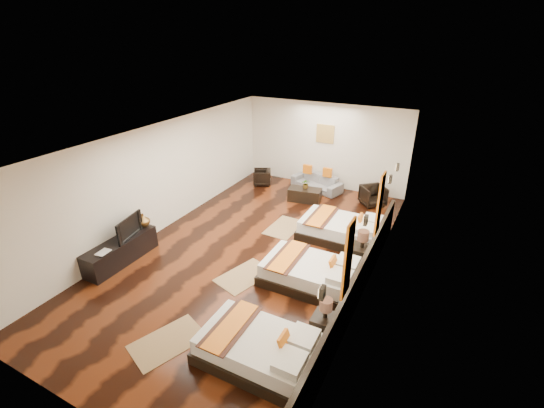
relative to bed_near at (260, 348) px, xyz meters
The scene contains 30 objects.
floor 3.31m from the bed_near, 120.89° to the left, with size 5.50×9.50×0.01m, color black.
ceiling 4.17m from the bed_near, 120.89° to the left, with size 5.50×9.50×0.01m, color white.
back_wall 7.85m from the bed_near, 102.60° to the left, with size 5.50×0.01×2.80m, color silver.
left_wall 5.39m from the bed_near, 147.49° to the left, with size 0.01×9.50×2.80m, color silver.
right_wall 3.23m from the bed_near, 69.56° to the left, with size 0.01×9.50×2.80m, color silver.
headboard_panel 2.28m from the bed_near, 63.45° to the left, with size 0.08×6.60×0.90m, color black.
bed_near is the anchor object (origin of this frame).
bed_mid 2.25m from the bed_near, 89.97° to the left, with size 2.01×1.26×0.77m.
bed_far 4.34m from the bed_near, 89.98° to the left, with size 2.06×1.29×0.78m.
nightstand_a 1.19m from the bed_near, 51.04° to the left, with size 0.42×0.42×0.82m.
nightstand_b 3.41m from the bed_near, 77.29° to the left, with size 0.46×0.46×0.92m.
jute_mat_near 1.66m from the bed_near, 166.41° to the right, with size 0.75×1.20×0.01m, color #94734B.
jute_mat_mid 2.31m from the bed_near, 127.16° to the left, with size 0.75×1.20×0.01m, color #94734B.
jute_mat_far 4.49m from the bed_near, 110.24° to the left, with size 0.75×1.20×0.01m, color #94734B.
tv_console 4.32m from the bed_near, 166.07° to the left, with size 0.50×1.80×0.55m, color black.
tv 4.37m from the bed_near, 163.00° to the left, with size 0.89×0.12×0.51m, color black.
book 4.24m from the bed_near, behind, with size 0.22×0.29×0.03m, color black.
figurine 4.59m from the bed_near, 156.57° to the left, with size 0.31×0.31×0.33m, color brown.
sofa 7.34m from the bed_near, 103.69° to the left, with size 1.73×0.68×0.51m, color slate.
armchair_left 7.58m from the bed_near, 118.19° to the left, with size 0.57×0.59×0.53m, color black.
armchair_right 6.74m from the bed_near, 88.03° to the left, with size 0.65×0.67×0.61m, color black.
coffee_table 6.32m from the bed_near, 105.94° to the left, with size 1.00×0.50×0.40m, color black.
table_plant 6.39m from the bed_near, 105.77° to the left, with size 0.27×0.23×0.30m, color #2A591D.
orange_panel_a 2.01m from the bed_near, 42.00° to the left, with size 0.04×0.40×1.30m, color #D86014.
orange_panel_b 3.60m from the bed_near, 71.71° to the left, with size 0.04×0.40×1.30m, color #D86014.
sconce_near 1.90m from the bed_near, ahead, with size 0.07×0.12×0.18m.
sconce_mid 2.78m from the bed_near, 63.57° to the left, with size 0.07×0.12×0.18m.
sconce_far 4.64m from the bed_near, 76.58° to the left, with size 0.07×0.12×0.18m.
sconce_lounge 5.47m from the bed_near, 78.86° to the left, with size 0.07×0.12×0.18m.
gold_artwork 7.90m from the bed_near, 102.63° to the left, with size 0.60×0.04×0.60m, color #AD873F.
Camera 1 is at (3.83, -6.59, 4.83)m, focal length 24.31 mm.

